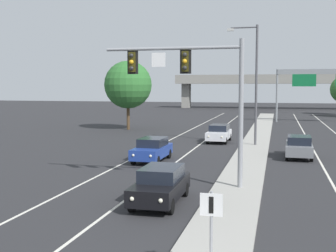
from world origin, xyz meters
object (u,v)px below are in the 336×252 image
(median_sign_post, at_px, (211,220))
(car_oncoming_black, at_px, (161,185))
(highway_sign_gantry, at_px, (326,78))
(overhead_signal_mast, at_px, (196,81))
(street_lamp_median, at_px, (254,78))
(car_oncoming_blue, at_px, (152,149))
(car_receding_grey, at_px, (299,146))
(tree_far_left_b, at_px, (128,85))
(car_oncoming_white, at_px, (219,133))

(median_sign_post, bearing_deg, car_oncoming_black, 114.82)
(highway_sign_gantry, bearing_deg, overhead_signal_mast, -103.42)
(median_sign_post, xyz_separation_m, street_lamp_median, (-0.37, 26.52, 4.21))
(median_sign_post, height_order, car_oncoming_black, median_sign_post)
(median_sign_post, height_order, highway_sign_gantry, highway_sign_gantry)
(median_sign_post, distance_m, car_oncoming_blue, 18.55)
(car_oncoming_blue, distance_m, highway_sign_gantry, 39.33)
(car_receding_grey, distance_m, tree_far_left_b, 25.28)
(street_lamp_median, bearing_deg, car_receding_grey, -56.36)
(car_oncoming_black, distance_m, car_oncoming_white, 21.75)
(car_oncoming_black, xyz_separation_m, car_receding_grey, (6.40, 14.21, 0.00))
(highway_sign_gantry, distance_m, tree_far_left_b, 28.14)
(highway_sign_gantry, bearing_deg, street_lamp_median, -107.25)
(median_sign_post, bearing_deg, street_lamp_median, 90.80)
(median_sign_post, xyz_separation_m, highway_sign_gantry, (7.99, 53.46, 4.58))
(tree_far_left_b, bearing_deg, car_oncoming_black, -68.48)
(car_oncoming_blue, bearing_deg, tree_far_left_b, 113.24)
(median_sign_post, xyz_separation_m, car_oncoming_blue, (-6.59, 17.33, -0.77))
(car_oncoming_black, bearing_deg, street_lamp_median, 81.65)
(car_oncoming_blue, relative_size, highway_sign_gantry, 0.34)
(overhead_signal_mast, distance_m, car_receding_grey, 13.01)
(highway_sign_gantry, bearing_deg, car_receding_grey, -98.52)
(median_sign_post, height_order, car_oncoming_blue, median_sign_post)
(median_sign_post, bearing_deg, car_receding_grey, 81.52)
(median_sign_post, distance_m, car_oncoming_black, 7.75)
(median_sign_post, distance_m, street_lamp_median, 26.85)
(highway_sign_gantry, bearing_deg, car_oncoming_blue, -111.97)
(overhead_signal_mast, height_order, car_oncoming_white, overhead_signal_mast)
(car_oncoming_white, height_order, tree_far_left_b, tree_far_left_b)
(median_sign_post, bearing_deg, car_oncoming_blue, 110.81)
(overhead_signal_mast, relative_size, car_oncoming_white, 1.60)
(overhead_signal_mast, height_order, street_lamp_median, street_lamp_median)
(median_sign_post, relative_size, car_oncoming_black, 0.49)
(overhead_signal_mast, bearing_deg, car_oncoming_white, 93.74)
(car_oncoming_blue, relative_size, tree_far_left_b, 0.56)
(car_oncoming_black, relative_size, highway_sign_gantry, 0.34)
(highway_sign_gantry, bearing_deg, car_oncoming_black, -103.59)
(car_oncoming_black, xyz_separation_m, car_oncoming_white, (-0.28, 21.75, 0.00))
(car_oncoming_black, distance_m, tree_far_left_b, 33.41)
(overhead_signal_mast, distance_m, highway_sign_gantry, 44.38)
(car_oncoming_black, bearing_deg, median_sign_post, -65.18)
(car_oncoming_black, bearing_deg, car_receding_grey, 65.76)
(car_oncoming_blue, height_order, highway_sign_gantry, highway_sign_gantry)
(street_lamp_median, bearing_deg, highway_sign_gantry, 72.75)
(car_oncoming_white, bearing_deg, overhead_signal_mast, -86.26)
(overhead_signal_mast, distance_m, tree_far_left_b, 30.47)
(street_lamp_median, relative_size, tree_far_left_b, 1.24)
(overhead_signal_mast, distance_m, car_oncoming_black, 5.65)
(median_sign_post, relative_size, car_oncoming_white, 0.49)
(car_oncoming_black, bearing_deg, tree_far_left_b, 111.52)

